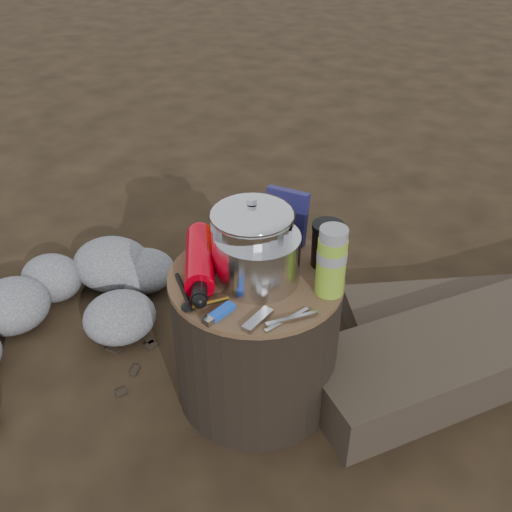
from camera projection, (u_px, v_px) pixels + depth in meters
The scene contains 14 objects.
ground at pixel (256, 389), 1.73m from camera, with size 60.00×60.00×0.00m, color black.
stump at pixel (256, 336), 1.61m from camera, with size 0.45×0.45×0.42m, color black.
rock_ring at pixel (38, 324), 1.84m from camera, with size 0.42×0.91×0.18m, color slate, non-canonical shape.
foil_windscreen at pixel (258, 258), 1.45m from camera, with size 0.21×0.21×0.13m, color silver.
camping_pot at pixel (252, 239), 1.45m from camera, with size 0.21×0.21×0.21m, color silver.
fuel_bottle at pixel (200, 260), 1.49m from camera, with size 0.07×0.31×0.07m, color #CA0011, non-canonical shape.
thermos at pixel (331, 262), 1.39m from camera, with size 0.07×0.07×0.18m, color #78A427.
travel_mug at pixel (327, 245), 1.51m from camera, with size 0.08×0.08×0.12m, color black.
stuff_sack at pixel (240, 219), 1.62m from camera, with size 0.17×0.14×0.12m, color #EDDF00.
food_pouch at pixel (286, 216), 1.60m from camera, with size 0.12×0.03×0.15m, color #191748.
lighter at pixel (222, 311), 1.36m from camera, with size 0.02×0.09×0.02m, color blue.
multitool at pixel (258, 320), 1.34m from camera, with size 0.03×0.09×0.01m, color #A2A2A7.
pot_grabber at pixel (287, 319), 1.35m from camera, with size 0.03×0.13×0.01m, color #A2A2A7, non-canonical shape.
spork at pixel (183, 289), 1.44m from camera, with size 0.03×0.15×0.01m, color black, non-canonical shape.
Camera 1 is at (0.63, -1.03, 1.30)m, focal length 40.69 mm.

